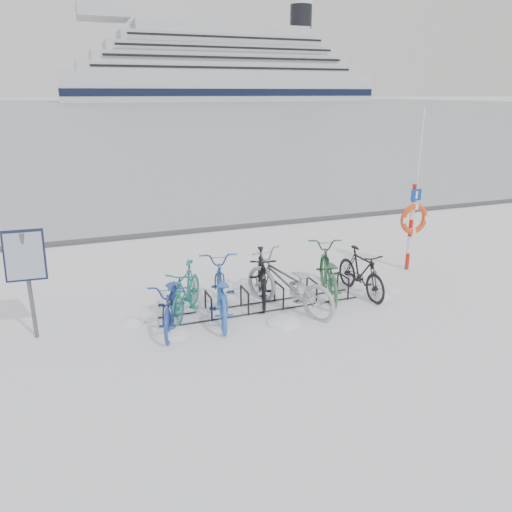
{
  "coord_description": "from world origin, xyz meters",
  "views": [
    {
      "loc": [
        -3.27,
        -8.38,
        4.03
      ],
      "look_at": [
        0.1,
        0.6,
        0.88
      ],
      "focal_mm": 35.0,
      "sensor_mm": 36.0,
      "label": 1
    }
  ],
  "objects": [
    {
      "name": "snow_drifts",
      "position": [
        0.1,
        -0.26,
        0.0
      ],
      "size": [
        5.83,
        2.16,
        0.24
      ],
      "color": "white",
      "rests_on": "ground"
    },
    {
      "name": "cruise_ferry",
      "position": [
        67.53,
        226.27,
        12.88
      ],
      "size": [
        143.98,
        27.14,
        47.31
      ],
      "color": "silver",
      "rests_on": "ground"
    },
    {
      "name": "info_board",
      "position": [
        -4.09,
        0.2,
        1.38
      ],
      "size": [
        0.65,
        0.28,
        1.92
      ],
      "rotation": [
        0.0,
        0.0,
        -0.07
      ],
      "color": "#595B5E",
      "rests_on": "ground"
    },
    {
      "name": "bike_rack",
      "position": [
        0.0,
        0.0,
        0.18
      ],
      "size": [
        4.0,
        0.48,
        0.46
      ],
      "color": "black",
      "rests_on": "ground"
    },
    {
      "name": "bike_6",
      "position": [
        2.2,
        -0.02,
        0.5
      ],
      "size": [
        0.53,
        1.69,
        1.01
      ],
      "primitive_type": "imported",
      "rotation": [
        0.0,
        0.0,
        0.04
      ],
      "color": "black",
      "rests_on": "ground"
    },
    {
      "name": "lifebuoy_station",
      "position": [
        4.07,
        0.83,
        1.25
      ],
      "size": [
        0.72,
        0.22,
        3.73
      ],
      "color": "#B41A0E",
      "rests_on": "ground"
    },
    {
      "name": "bike_3",
      "position": [
        0.15,
        0.4,
        0.53
      ],
      "size": [
        1.0,
        1.85,
        1.07
      ],
      "primitive_type": "imported",
      "rotation": [
        0.0,
        0.0,
        -0.29
      ],
      "color": "black",
      "rests_on": "ground"
    },
    {
      "name": "bike_5",
      "position": [
        1.53,
        0.17,
        0.54
      ],
      "size": [
        1.37,
        2.18,
        1.08
      ],
      "primitive_type": "imported",
      "rotation": [
        0.0,
        0.0,
        2.8
      ],
      "color": "#2D5D3C",
      "rests_on": "ground"
    },
    {
      "name": "bike_4",
      "position": [
        0.45,
        -0.23,
        0.57
      ],
      "size": [
        1.63,
        2.3,
        1.15
      ],
      "primitive_type": "imported",
      "rotation": [
        0.0,
        0.0,
        3.59
      ],
      "color": "#9DA0A4",
      "rests_on": "ground"
    },
    {
      "name": "bike_1",
      "position": [
        -1.46,
        0.19,
        0.52
      ],
      "size": [
        1.28,
        1.75,
        1.04
      ],
      "primitive_type": "imported",
      "rotation": [
        0.0,
        0.0,
        -0.52
      ],
      "color": "#1F6E67",
      "rests_on": "ground"
    },
    {
      "name": "ground",
      "position": [
        0.0,
        0.0,
        0.0
      ],
      "size": [
        900.0,
        900.0,
        0.0
      ],
      "primitive_type": "plane",
      "color": "white",
      "rests_on": "ground"
    },
    {
      "name": "bike_0",
      "position": [
        -1.8,
        -0.13,
        0.49
      ],
      "size": [
        1.17,
        1.99,
        0.99
      ],
      "primitive_type": "imported",
      "rotation": [
        0.0,
        0.0,
        -0.29
      ],
      "color": "#243D91",
      "rests_on": "ground"
    },
    {
      "name": "ice_sheet",
      "position": [
        0.0,
        155.0,
        0.01
      ],
      "size": [
        400.0,
        298.0,
        0.02
      ],
      "primitive_type": "cube",
      "color": "#A8B5BE",
      "rests_on": "ground"
    },
    {
      "name": "bike_2",
      "position": [
        -0.85,
        -0.05,
        0.55
      ],
      "size": [
        1.18,
        2.2,
        1.1
      ],
      "primitive_type": "imported",
      "rotation": [
        0.0,
        0.0,
        2.92
      ],
      "color": "#3060B9",
      "rests_on": "ground"
    },
    {
      "name": "quay_edge",
      "position": [
        0.0,
        5.9,
        0.05
      ],
      "size": [
        400.0,
        0.25,
        0.1
      ],
      "primitive_type": "cube",
      "color": "#3F3F42",
      "rests_on": "ground"
    }
  ]
}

